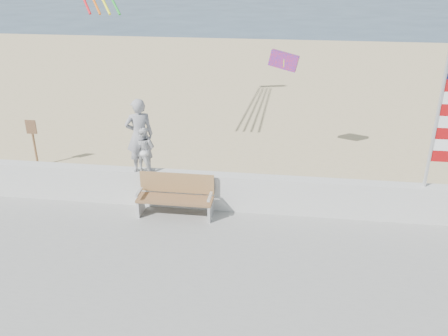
{
  "coord_description": "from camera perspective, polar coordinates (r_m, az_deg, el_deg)",
  "views": [
    {
      "loc": [
        1.55,
        -8.22,
        5.88
      ],
      "look_at": [
        0.2,
        1.8,
        1.35
      ],
      "focal_mm": 38.0,
      "sensor_mm": 36.0,
      "label": 1
    }
  ],
  "objects": [
    {
      "name": "child",
      "position": [
        11.56,
        -9.63,
        2.26
      ],
      "size": [
        0.65,
        0.57,
        1.13
      ],
      "primitive_type": "imported",
      "rotation": [
        0.0,
        0.0,
        2.83
      ],
      "color": "silver",
      "rests_on": "seawall"
    },
    {
      "name": "flag",
      "position": [
        11.14,
        25.11,
        6.82
      ],
      "size": [
        0.5,
        0.08,
        3.5
      ],
      "color": "silver",
      "rests_on": "seawall"
    },
    {
      "name": "adult",
      "position": [
        11.46,
        -10.12,
        3.87
      ],
      "size": [
        0.78,
        0.66,
        1.81
      ],
      "primitive_type": "imported",
      "rotation": [
        0.0,
        0.0,
        3.55
      ],
      "color": "gray",
      "rests_on": "seawall"
    },
    {
      "name": "sign",
      "position": [
        15.1,
        -21.96,
        3.24
      ],
      "size": [
        0.32,
        0.07,
        1.46
      ],
      "color": "olive",
      "rests_on": "sand"
    },
    {
      "name": "bench",
      "position": [
        11.34,
        -5.84,
        -3.26
      ],
      "size": [
        1.8,
        0.57,
        1.0
      ],
      "color": "brown",
      "rests_on": "boardwalk"
    },
    {
      "name": "seawall",
      "position": [
        11.6,
        -0.85,
        -2.79
      ],
      "size": [
        30.0,
        0.35,
        0.9
      ],
      "primitive_type": "cube",
      "color": "beige",
      "rests_on": "boardwalk"
    },
    {
      "name": "parafoil_kite",
      "position": [
        13.9,
        7.3,
        12.66
      ],
      "size": [
        0.9,
        0.36,
        0.6
      ],
      "color": "red",
      "rests_on": "ground"
    },
    {
      "name": "ground",
      "position": [
        10.23,
        -2.5,
        -10.99
      ],
      "size": [
        220.0,
        220.0,
        0.0
      ],
      "primitive_type": "plane",
      "color": "#2B4257",
      "rests_on": "ground"
    },
    {
      "name": "sand",
      "position": [
        18.25,
        2.41,
        5.44
      ],
      "size": [
        90.0,
        40.0,
        0.08
      ],
      "primitive_type": "cube",
      "color": "tan",
      "rests_on": "ground"
    }
  ]
}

